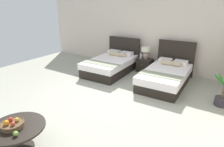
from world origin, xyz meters
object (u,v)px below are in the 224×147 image
(bed_near_window, at_px, (111,64))
(fruit_bowl, at_px, (12,124))
(potted_palm, at_px, (222,97))
(bed_near_corner, at_px, (166,75))
(nightstand, at_px, (145,65))
(vase, at_px, (141,56))
(coffee_table, at_px, (17,131))
(loose_apple, at_px, (16,134))
(table_lamp, at_px, (146,52))

(bed_near_window, bearing_deg, fruit_bowl, -78.99)
(bed_near_window, xyz_separation_m, potted_palm, (3.61, -0.55, -0.05))
(bed_near_corner, distance_m, nightstand, 1.29)
(vase, relative_size, coffee_table, 0.21)
(vase, xyz_separation_m, loose_apple, (0.27, -5.05, -0.07))
(potted_palm, bearing_deg, fruit_bowl, -127.16)
(fruit_bowl, distance_m, potted_palm, 4.62)
(coffee_table, height_order, potted_palm, potted_palm)
(bed_near_corner, distance_m, table_lamp, 1.38)
(nightstand, height_order, fruit_bowl, fruit_bowl)
(coffee_table, xyz_separation_m, fruit_bowl, (-0.03, -0.04, 0.15))
(potted_palm, bearing_deg, bed_near_window, 171.29)
(table_lamp, xyz_separation_m, loose_apple, (0.12, -5.11, -0.24))
(bed_near_window, relative_size, loose_apple, 26.19)
(nightstand, xyz_separation_m, potted_palm, (2.65, -1.31, 0.00))
(fruit_bowl, bearing_deg, potted_palm, 52.84)
(coffee_table, bearing_deg, loose_apple, -31.95)
(table_lamp, xyz_separation_m, potted_palm, (2.65, -1.33, -0.50))
(nightstand, bearing_deg, coffee_table, -91.26)
(bed_near_window, xyz_separation_m, loose_apple, (1.08, -4.33, 0.21))
(bed_near_window, height_order, vase, bed_near_window)
(loose_apple, bearing_deg, table_lamp, 91.31)
(vase, bearing_deg, coffee_table, -89.45)
(vase, xyz_separation_m, coffee_table, (0.05, -4.91, -0.21))
(bed_near_window, relative_size, potted_palm, 2.52)
(bed_near_window, relative_size, vase, 10.82)
(table_lamp, bearing_deg, fruit_bowl, -91.62)
(bed_near_corner, relative_size, coffee_table, 2.35)
(potted_palm, bearing_deg, loose_apple, -123.79)
(coffee_table, xyz_separation_m, loose_apple, (0.23, -0.14, 0.14))
(coffee_table, xyz_separation_m, potted_palm, (2.76, 3.64, -0.12))
(vase, relative_size, potted_palm, 0.23)
(nightstand, distance_m, coffee_table, 4.95)
(nightstand, bearing_deg, bed_near_corner, -35.41)
(table_lamp, bearing_deg, vase, -158.95)
(bed_near_window, height_order, table_lamp, bed_near_window)
(bed_near_window, height_order, loose_apple, bed_near_window)
(bed_near_window, height_order, bed_near_corner, bed_near_corner)
(nightstand, height_order, coffee_table, nightstand)
(potted_palm, bearing_deg, vase, 155.60)
(bed_near_corner, relative_size, fruit_bowl, 5.79)
(table_lamp, xyz_separation_m, coffee_table, (-0.11, -4.97, -0.38))
(table_lamp, bearing_deg, loose_apple, -88.69)
(bed_near_window, bearing_deg, potted_palm, -8.71)
(bed_near_corner, distance_m, fruit_bowl, 4.41)
(nightstand, height_order, loose_apple, loose_apple)
(nightstand, relative_size, loose_apple, 6.38)
(bed_near_window, relative_size, fruit_bowl, 5.61)
(vase, distance_m, loose_apple, 5.06)
(nightstand, bearing_deg, vase, -165.62)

